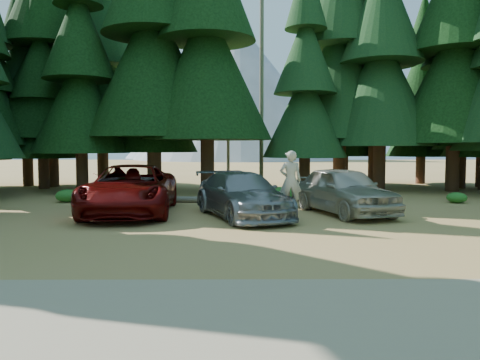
{
  "coord_description": "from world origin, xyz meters",
  "views": [
    {
      "loc": [
        -0.66,
        -13.23,
        2.45
      ],
      "look_at": [
        -0.54,
        3.89,
        1.25
      ],
      "focal_mm": 35.0,
      "sensor_mm": 36.0,
      "label": 1
    }
  ],
  "objects": [
    {
      "name": "mountain_peak",
      "position": [
        -2.59,
        88.23,
        12.71
      ],
      "size": [
        48.0,
        50.0,
        28.0
      ],
      "color": "gray",
      "rests_on": "ground"
    },
    {
      "name": "snag_front",
      "position": [
        0.8,
        14.5,
        6.0
      ],
      "size": [
        0.24,
        0.24,
        12.0
      ],
      "primitive_type": "cylinder",
      "color": "#676152",
      "rests_on": "ground"
    },
    {
      "name": "shrub_right",
      "position": [
        2.01,
        7.88,
        0.3
      ],
      "size": [
        1.08,
        1.08,
        0.6
      ],
      "primitive_type": "ellipsoid",
      "color": "#24641E",
      "rests_on": "ground"
    },
    {
      "name": "gravel_strip",
      "position": [
        0.0,
        -6.5,
        0.01
      ],
      "size": [
        26.0,
        3.5,
        0.01
      ],
      "primitive_type": "cube",
      "color": "tan",
      "rests_on": "ground"
    },
    {
      "name": "snag_back",
      "position": [
        -1.2,
        16.0,
        5.0
      ],
      "size": [
        0.2,
        0.2,
        10.0
      ],
      "primitive_type": "cylinder",
      "color": "#676152",
      "rests_on": "ground"
    },
    {
      "name": "shrub_far_left",
      "position": [
        -8.24,
        7.64,
        0.29
      ],
      "size": [
        1.04,
        1.04,
        0.57
      ],
      "primitive_type": "ellipsoid",
      "color": "#24641E",
      "rests_on": "ground"
    },
    {
      "name": "shrub_edge_east",
      "position": [
        9.04,
        7.19,
        0.24
      ],
      "size": [
        0.86,
        0.86,
        0.47
      ],
      "primitive_type": "ellipsoid",
      "color": "#24641E",
      "rests_on": "ground"
    },
    {
      "name": "shrub_left",
      "position": [
        -6.4,
        8.75,
        0.22
      ],
      "size": [
        0.8,
        0.8,
        0.44
      ],
      "primitive_type": "ellipsoid",
      "color": "#24641E",
      "rests_on": "ground"
    },
    {
      "name": "silver_minivan_center",
      "position": [
        -0.48,
        3.07,
        0.79
      ],
      "size": [
        3.95,
        5.85,
        1.57
      ],
      "primitive_type": "imported",
      "rotation": [
        0.0,
        0.0,
        0.36
      ],
      "color": "#919498",
      "rests_on": "ground"
    },
    {
      "name": "frisbee_player",
      "position": [
        1.09,
        1.89,
        1.38
      ],
      "size": [
        0.72,
        0.48,
        1.93
      ],
      "rotation": [
        0.0,
        0.0,
        3.12
      ],
      "color": "beige",
      "rests_on": "ground"
    },
    {
      "name": "log_mid",
      "position": [
        4.46,
        10.5,
        0.15
      ],
      "size": [
        3.77,
        0.5,
        0.31
      ],
      "primitive_type": "cylinder",
      "rotation": [
        0.0,
        1.57,
        0.05
      ],
      "color": "#676152",
      "rests_on": "ground"
    },
    {
      "name": "log_right",
      "position": [
        2.5,
        9.51,
        0.17
      ],
      "size": [
        5.13,
        2.12,
        0.34
      ],
      "primitive_type": "cylinder",
      "rotation": [
        0.0,
        1.57,
        0.34
      ],
      "color": "#676152",
      "rests_on": "ground"
    },
    {
      "name": "forest_belt_north",
      "position": [
        0.0,
        15.0,
        0.0
      ],
      "size": [
        36.0,
        7.0,
        22.0
      ],
      "primitive_type": null,
      "color": "black",
      "rests_on": "ground"
    },
    {
      "name": "ground",
      "position": [
        0.0,
        0.0,
        0.0
      ],
      "size": [
        160.0,
        160.0,
        0.0
      ],
      "primitive_type": "plane",
      "color": "#A88947",
      "rests_on": "ground"
    },
    {
      "name": "silver_minivan_right",
      "position": [
        3.28,
        3.86,
        0.87
      ],
      "size": [
        3.52,
        5.51,
        1.74
      ],
      "primitive_type": "imported",
      "rotation": [
        0.0,
        0.0,
        0.31
      ],
      "color": "#BDB7A8",
      "rests_on": "ground"
    },
    {
      "name": "log_left",
      "position": [
        -3.04,
        7.43,
        0.14
      ],
      "size": [
        3.85,
        0.52,
        0.27
      ],
      "primitive_type": "cylinder",
      "rotation": [
        0.0,
        1.57,
        -0.07
      ],
      "color": "#676152",
      "rests_on": "ground"
    },
    {
      "name": "shrub_center_right",
      "position": [
        1.48,
        10.0,
        0.24
      ],
      "size": [
        0.87,
        0.87,
        0.48
      ],
      "primitive_type": "ellipsoid",
      "color": "#24641E",
      "rests_on": "ground"
    },
    {
      "name": "shrub_far_right",
      "position": [
        3.59,
        6.91,
        0.33
      ],
      "size": [
        1.22,
        1.22,
        0.67
      ],
      "primitive_type": "ellipsoid",
      "color": "#24641E",
      "rests_on": "ground"
    },
    {
      "name": "red_pickup",
      "position": [
        -4.56,
        3.88,
        0.91
      ],
      "size": [
        3.43,
        6.7,
        1.81
      ],
      "primitive_type": "imported",
      "rotation": [
        0.0,
        0.0,
        0.07
      ],
      "color": "#5B0807",
      "rests_on": "ground"
    },
    {
      "name": "shrub_center_left",
      "position": [
        0.34,
        9.96,
        0.29
      ],
      "size": [
        1.07,
        1.07,
        0.59
      ],
      "primitive_type": "ellipsoid",
      "color": "#24641E",
      "rests_on": "ground"
    }
  ]
}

